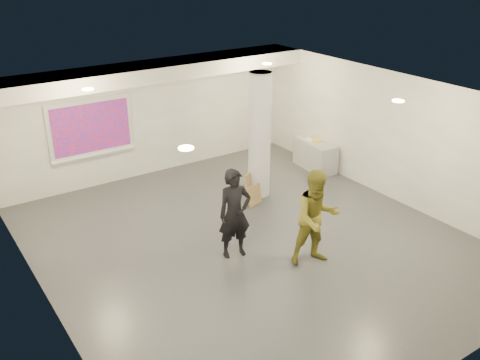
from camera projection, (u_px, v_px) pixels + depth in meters
floor at (251, 242)px, 10.95m from camera, size 8.00×9.00×0.01m
ceiling at (252, 100)px, 9.73m from camera, size 8.00×9.00×0.01m
wall_back at (151, 118)px, 13.75m from camera, size 8.00×0.01×3.00m
wall_front at (451, 289)px, 6.93m from camera, size 8.00×0.01×3.00m
wall_left at (41, 232)px, 8.29m from camera, size 0.01×9.00×3.00m
wall_right at (392, 137)px, 12.39m from camera, size 0.01×9.00×3.00m
soffit_band at (157, 71)px, 12.80m from camera, size 8.00×1.10×0.36m
downlight_nw at (88, 89)px, 10.51m from camera, size 0.22×0.22×0.02m
downlight_ne at (267, 64)px, 12.76m from camera, size 0.22×0.22×0.02m
downlight_sw at (186, 148)px, 7.48m from camera, size 0.22×0.22×0.02m
downlight_se at (398, 101)px, 9.73m from camera, size 0.22×0.22×0.02m
column at (260, 136)px, 12.47m from camera, size 0.52×0.52×3.00m
projection_screen at (91, 128)px, 12.88m from camera, size 2.10×0.13×1.42m
credenza at (315, 155)px, 14.42m from camera, size 0.68×1.37×0.77m
papers_stack at (310, 140)px, 14.37m from camera, size 0.26×0.32×0.02m
postit_pad at (317, 140)px, 14.30m from camera, size 0.23×0.29×0.03m
cardboard_back at (253, 183)px, 12.88m from camera, size 0.56×0.33×0.62m
cardboard_front at (254, 195)px, 12.45m from camera, size 0.45×0.23×0.48m
woman at (235, 214)px, 10.16m from camera, size 0.73×0.55×1.80m
man at (317, 218)px, 9.91m from camera, size 1.08×0.94×1.88m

